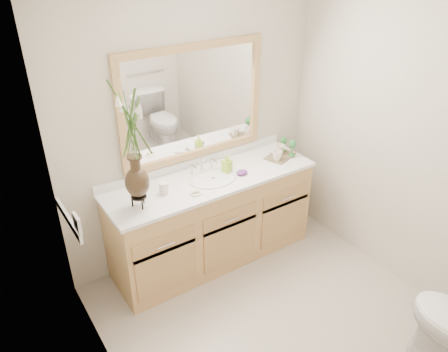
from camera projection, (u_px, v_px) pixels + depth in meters
floor at (284, 327)px, 3.32m from camera, size 2.60×2.60×0.00m
wall_back at (193, 126)px, 3.68m from camera, size 2.40×0.02×2.40m
wall_left at (115, 262)px, 2.15m from camera, size 0.02×2.60×2.40m
wall_right at (416, 147)px, 3.31m from camera, size 0.02×2.60×2.40m
vanity at (212, 220)px, 3.86m from camera, size 1.80×0.55×0.80m
counter at (212, 179)px, 3.66m from camera, size 1.84×0.57×0.03m
sink at (213, 184)px, 3.66m from camera, size 0.38×0.34×0.23m
mirror at (194, 103)px, 3.56m from camera, size 1.32×0.04×0.97m
switch_plate at (77, 223)px, 2.82m from camera, size 0.02×0.12×0.12m
flower_vase at (132, 134)px, 2.99m from camera, size 0.21×0.21×0.87m
tumbler at (164, 188)px, 3.41m from camera, size 0.07×0.07×0.10m
soap_dish at (196, 193)px, 3.42m from camera, size 0.10×0.10×0.03m
soap_bottle at (227, 164)px, 3.72m from camera, size 0.08×0.08×0.14m
purple_dish at (242, 172)px, 3.70m from camera, size 0.10×0.08×0.04m
tray at (280, 156)px, 3.99m from camera, size 0.33×0.27×0.01m
mug_left at (277, 155)px, 3.89m from camera, size 0.10×0.10×0.09m
mug_right at (280, 149)px, 4.00m from camera, size 0.10×0.09×0.09m
goblet_front at (292, 145)px, 3.94m from camera, size 0.07×0.07×0.15m
goblet_back at (284, 141)px, 4.03m from camera, size 0.06×0.06×0.14m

